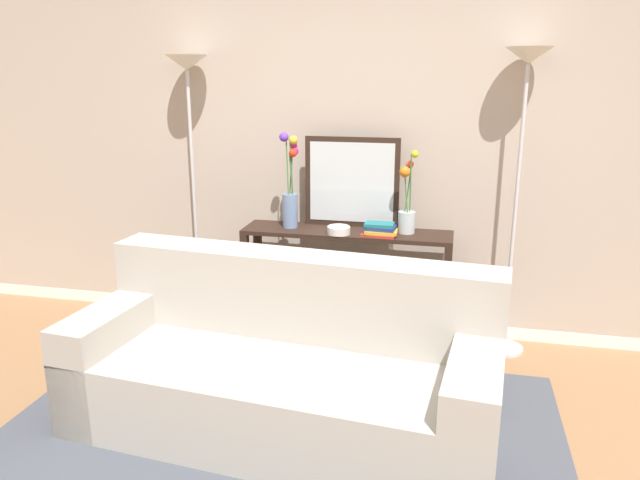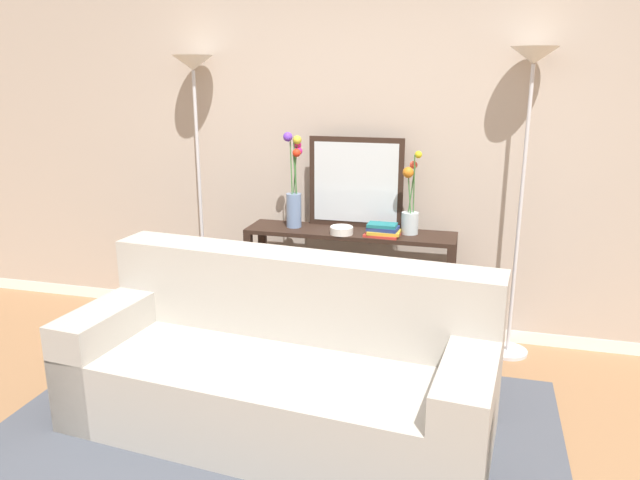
% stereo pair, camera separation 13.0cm
% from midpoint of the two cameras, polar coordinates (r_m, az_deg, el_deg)
% --- Properties ---
extents(back_wall, '(12.00, 0.15, 2.63)m').
position_cam_midpoint_polar(back_wall, '(4.25, 3.93, 8.71)').
color(back_wall, white).
rests_on(back_wall, ground).
extents(area_rug, '(2.90, 1.97, 0.01)m').
position_cam_midpoint_polar(area_rug, '(3.27, -5.35, -18.30)').
color(area_rug, '#474C56').
rests_on(area_rug, ground).
extents(couch, '(2.24, 1.08, 0.88)m').
position_cam_midpoint_polar(couch, '(3.24, -4.50, -12.24)').
color(couch, '#ADA89E').
rests_on(couch, ground).
extents(console_table, '(1.40, 0.32, 0.80)m').
position_cam_midpoint_polar(console_table, '(4.11, 1.58, -2.46)').
color(console_table, black).
rests_on(console_table, ground).
extents(floor_lamp_left, '(0.28, 0.28, 1.93)m').
position_cam_midpoint_polar(floor_lamp_left, '(4.36, -13.02, 11.18)').
color(floor_lamp_left, silver).
rests_on(floor_lamp_left, ground).
extents(floor_lamp_right, '(0.28, 0.28, 1.96)m').
position_cam_midpoint_polar(floor_lamp_right, '(3.95, 17.70, 10.81)').
color(floor_lamp_right, silver).
rests_on(floor_lamp_right, ground).
extents(wall_mirror, '(0.64, 0.02, 0.61)m').
position_cam_midpoint_polar(wall_mirror, '(4.10, 2.10, 5.44)').
color(wall_mirror, black).
rests_on(wall_mirror, console_table).
extents(vase_tall_flowers, '(0.12, 0.11, 0.64)m').
position_cam_midpoint_polar(vase_tall_flowers, '(4.08, -3.72, 4.49)').
color(vase_tall_flowers, '#6B84AD').
rests_on(vase_tall_flowers, console_table).
extents(vase_short_flowers, '(0.12, 0.13, 0.54)m').
position_cam_midpoint_polar(vase_short_flowers, '(3.98, 7.25, 2.96)').
color(vase_short_flowers, silver).
rests_on(vase_short_flowers, console_table).
extents(fruit_bowl, '(0.15, 0.15, 0.05)m').
position_cam_midpoint_polar(fruit_bowl, '(3.96, 0.83, 0.96)').
color(fruit_bowl, silver).
rests_on(fruit_bowl, console_table).
extents(book_stack, '(0.23, 0.17, 0.08)m').
position_cam_midpoint_polar(book_stack, '(3.93, 4.74, 0.98)').
color(book_stack, '#BC3328').
rests_on(book_stack, console_table).
extents(book_row_under_console, '(0.28, 0.16, 0.12)m').
position_cam_midpoint_polar(book_row_under_console, '(4.39, -4.06, -8.19)').
color(book_row_under_console, '#BC3328').
rests_on(book_row_under_console, ground).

